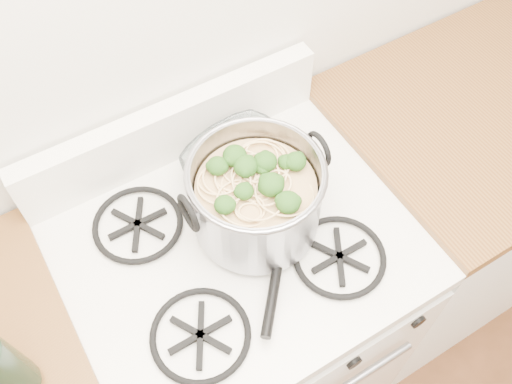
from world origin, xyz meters
name	(u,v)px	position (x,y,z in m)	size (l,w,h in m)	color
gas_range	(242,322)	(0.00, 1.26, 0.44)	(0.76, 0.66, 0.92)	white
counter_right	(471,187)	(0.88, 1.26, 0.46)	(1.00, 0.65, 0.92)	silver
stock_pot	(256,198)	(0.06, 1.28, 1.01)	(0.32, 0.29, 0.19)	gray
spatula	(284,226)	(0.10, 1.23, 0.94)	(0.29, 0.31, 0.02)	black
glass_bowl	(247,173)	(0.10, 1.39, 0.94)	(0.11, 0.11, 0.03)	white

